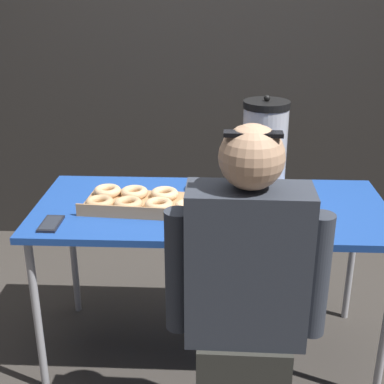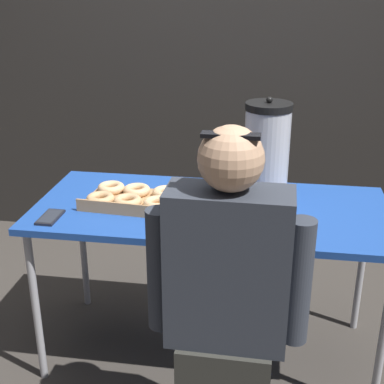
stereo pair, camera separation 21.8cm
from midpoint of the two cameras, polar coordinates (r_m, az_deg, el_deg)
ground_plane at (r=2.58m, az=-0.67°, el=-16.43°), size 12.00×12.00×0.00m
back_wall at (r=3.26m, az=0.48°, el=15.62°), size 6.00×0.11×2.47m
folding_table at (r=2.22m, az=-0.75°, el=-2.69°), size 1.45×0.66×0.72m
donut_box at (r=2.21m, az=-8.13°, el=-1.06°), size 0.53×0.31×0.05m
coffee_urn at (r=2.20m, az=4.90°, el=4.25°), size 0.19×0.21×0.45m
cell_phone at (r=2.13m, az=-17.69°, el=-3.30°), size 0.07×0.14×0.01m
person_seated at (r=1.78m, az=2.11°, el=-12.77°), size 0.52×0.22×1.21m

